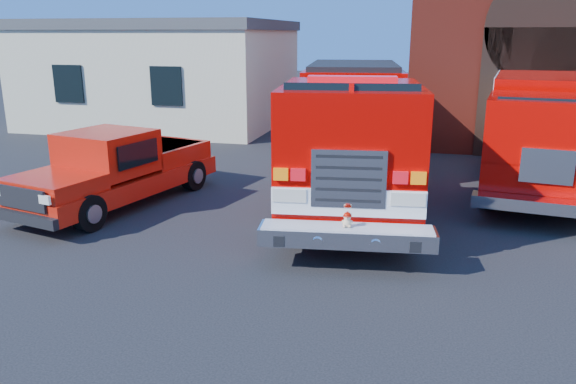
% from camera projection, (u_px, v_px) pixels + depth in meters
% --- Properties ---
extents(ground, '(100.00, 100.00, 0.00)m').
position_uv_depth(ground, '(303.00, 241.00, 10.71)').
color(ground, black).
rests_on(ground, ground).
extents(side_building, '(10.20, 8.20, 4.35)m').
position_uv_depth(side_building, '(165.00, 72.00, 24.32)').
color(side_building, beige).
rests_on(side_building, ground).
extents(fire_engine, '(3.93, 10.17, 3.05)m').
position_uv_depth(fire_engine, '(352.00, 128.00, 13.72)').
color(fire_engine, black).
rests_on(fire_engine, ground).
extents(pickup_truck, '(3.06, 5.57, 1.73)m').
position_uv_depth(pickup_truck, '(117.00, 169.00, 12.86)').
color(pickup_truck, black).
rests_on(pickup_truck, ground).
extents(secondary_truck, '(3.76, 8.70, 2.73)m').
position_uv_depth(secondary_truck, '(542.00, 126.00, 14.64)').
color(secondary_truck, black).
rests_on(secondary_truck, ground).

